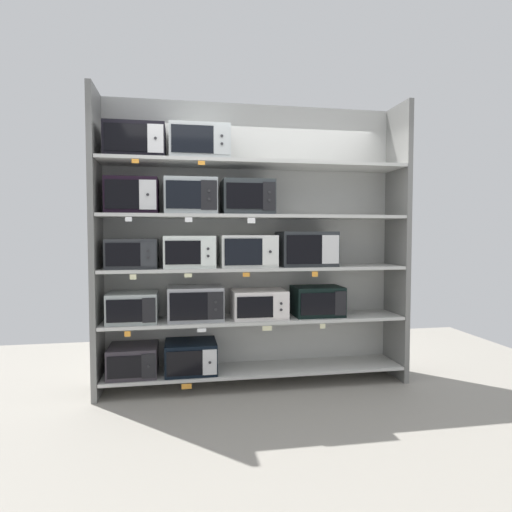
{
  "coord_description": "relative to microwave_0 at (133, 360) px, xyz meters",
  "views": [
    {
      "loc": [
        -0.71,
        -4.0,
        1.44
      ],
      "look_at": [
        0.0,
        0.0,
        1.24
      ],
      "focal_mm": 30.25,
      "sensor_mm": 36.0,
      "label": 1
    }
  ],
  "objects": [
    {
      "name": "microwave_11",
      "position": [
        0.53,
        -0.0,
        1.49
      ],
      "size": [
        0.47,
        0.43,
        0.32
      ],
      "color": "#9EA7A8",
      "rests_on": "shelf_3"
    },
    {
      "name": "microwave_7",
      "position": [
        0.51,
        0.0,
        0.99
      ],
      "size": [
        0.46,
        0.4,
        0.29
      ],
      "color": "silver",
      "rests_on": "shelf_2"
    },
    {
      "name": "microwave_6",
      "position": [
        0.01,
        -0.0,
        0.97
      ],
      "size": [
        0.44,
        0.38,
        0.26
      ],
      "color": "#2B2D31",
      "rests_on": "shelf_2"
    },
    {
      "name": "back_panel",
      "position": [
        1.13,
        0.25,
        1.06
      ],
      "size": [
        3.02,
        0.04,
        2.72
      ],
      "primitive_type": "cube",
      "color": "#B2B2AD",
      "rests_on": "ground"
    },
    {
      "name": "price_tag_11",
      "position": [
        1.05,
        -0.23,
        1.27
      ],
      "size": [
        0.07,
        0.0,
        0.05
      ],
      "primitive_type": "cube",
      "color": "white"
    },
    {
      "name": "shelf_0",
      "position": [
        1.13,
        0.0,
        -0.15
      ],
      "size": [
        2.82,
        0.45,
        0.03
      ],
      "primitive_type": "cube",
      "color": "beige",
      "rests_on": "ground"
    },
    {
      "name": "microwave_8",
      "position": [
        1.05,
        -0.0,
        0.99
      ],
      "size": [
        0.52,
        0.41,
        0.3
      ],
      "color": "silver",
      "rests_on": "shelf_2"
    },
    {
      "name": "price_tag_3",
      "position": [
        1.2,
        -0.23,
        0.3
      ],
      "size": [
        0.09,
        0.0,
        0.04
      ],
      "primitive_type": "cube",
      "color": "beige"
    },
    {
      "name": "microwave_9",
      "position": [
        1.63,
        -0.0,
        1.01
      ],
      "size": [
        0.53,
        0.4,
        0.33
      ],
      "color": "#282B2F",
      "rests_on": "shelf_2"
    },
    {
      "name": "upright_left",
      "position": [
        -0.31,
        0.0,
        1.06
      ],
      "size": [
        0.05,
        0.45,
        2.72
      ],
      "primitive_type": "cube",
      "color": "slate",
      "rests_on": "ground"
    },
    {
      "name": "shelf_3",
      "position": [
        1.13,
        0.0,
        1.31
      ],
      "size": [
        2.82,
        0.45,
        0.03
      ],
      "primitive_type": "cube",
      "color": "beige"
    },
    {
      "name": "ground",
      "position": [
        1.13,
        -1.0,
        -0.31
      ],
      "size": [
        6.82,
        6.0,
        0.02
      ],
      "primitive_type": "cube",
      "color": "gray"
    },
    {
      "name": "price_tag_7",
      "position": [
        1.01,
        -0.23,
        0.79
      ],
      "size": [
        0.06,
        0.0,
        0.04
      ],
      "primitive_type": "cube",
      "color": "orange"
    },
    {
      "name": "microwave_4",
      "position": [
        1.16,
        -0.0,
        0.49
      ],
      "size": [
        0.51,
        0.39,
        0.26
      ],
      "color": "silver",
      "rests_on": "shelf_1"
    },
    {
      "name": "microwave_2",
      "position": [
        0.0,
        -0.0,
        0.49
      ],
      "size": [
        0.44,
        0.39,
        0.27
      ],
      "color": "#9DA7A4",
      "rests_on": "shelf_1"
    },
    {
      "name": "microwave_1",
      "position": [
        0.52,
        -0.0,
        0.01
      ],
      "size": [
        0.47,
        0.43,
        0.28
      ],
      "color": "black",
      "rests_on": "shelf_0"
    },
    {
      "name": "microwave_3",
      "position": [
        0.56,
        -0.0,
        0.51
      ],
      "size": [
        0.5,
        0.37,
        0.31
      ],
      "color": "#9C9EA3",
      "rests_on": "shelf_1"
    },
    {
      "name": "price_tag_0",
      "position": [
        0.47,
        -0.23,
        -0.19
      ],
      "size": [
        0.09,
        0.0,
        0.05
      ],
      "primitive_type": "cube",
      "color": "orange"
    },
    {
      "name": "shelf_4",
      "position": [
        1.13,
        0.0,
        1.8
      ],
      "size": [
        2.82,
        0.45,
        0.03
      ],
      "primitive_type": "cube",
      "color": "beige"
    },
    {
      "name": "price_tag_9",
      "position": [
        0.0,
        -0.23,
        1.27
      ],
      "size": [
        0.05,
        0.0,
        0.04
      ],
      "primitive_type": "cube",
      "color": "white"
    },
    {
      "name": "price_tag_4",
      "position": [
        1.72,
        -0.23,
        0.3
      ],
      "size": [
        0.05,
        0.0,
        0.04
      ],
      "primitive_type": "cube",
      "color": "beige"
    },
    {
      "name": "price_tag_13",
      "position": [
        0.62,
        -0.23,
        1.76
      ],
      "size": [
        0.06,
        0.0,
        0.04
      ],
      "primitive_type": "cube",
      "color": "orange"
    },
    {
      "name": "price_tag_8",
      "position": [
        1.64,
        -0.23,
        0.78
      ],
      "size": [
        0.06,
        0.0,
        0.05
      ],
      "primitive_type": "cube",
      "color": "orange"
    },
    {
      "name": "microwave_10",
      "position": [
        0.01,
        -0.0,
        1.49
      ],
      "size": [
        0.45,
        0.35,
        0.32
      ],
      "color": "black",
      "rests_on": "shelf_3"
    },
    {
      "name": "price_tag_6",
      "position": [
        0.49,
        -0.23,
        0.79
      ],
      "size": [
        0.07,
        0.0,
        0.03
      ],
      "primitive_type": "cube",
      "color": "beige"
    },
    {
      "name": "price_tag_12",
      "position": [
        0.06,
        -0.23,
        1.76
      ],
      "size": [
        0.06,
        0.0,
        0.04
      ],
      "primitive_type": "cube",
      "color": "orange"
    },
    {
      "name": "price_tag_5",
      "position": [
        0.03,
        -0.23,
        0.78
      ],
      "size": [
        0.06,
        0.0,
        0.04
      ],
      "primitive_type": "cube",
      "color": "beige"
    },
    {
      "name": "price_tag_2",
      "position": [
        0.61,
        -0.23,
        0.3
      ],
      "size": [
        0.08,
        0.0,
        0.03
      ],
      "primitive_type": "cube",
      "color": "white"
    },
    {
      "name": "microwave_13",
      "position": [
        0.04,
        -0.0,
        1.96
      ],
      "size": [
        0.52,
        0.38,
        0.3
      ],
      "color": "black",
      "rests_on": "shelf_4"
    },
    {
      "name": "microwave_0",
      "position": [
        0.0,
        0.0,
        0.0
      ],
      "size": [
        0.43,
        0.42,
        0.27
      ],
      "color": "#2F2A31",
      "rests_on": "shelf_0"
    },
    {
      "name": "shelf_1",
      "position": [
        1.13,
        0.0,
        0.34
      ],
      "size": [
        2.82,
        0.45,
        0.03
      ],
      "primitive_type": "cube",
      "color": "beige"
    },
    {
      "name": "price_tag_1",
      "position": [
        -0.02,
        -0.23,
        0.29
      ],
      "size": [
        0.05,
        0.0,
        0.05
      ],
      "primitive_type": "cube",
      "color": "orange"
    },
    {
      "name": "shelf_2",
      "position": [
        1.13,
        0.0,
        0.82
      ],
      "size": [
        2.82,
        0.45,
        0.03
      ],
      "primitive_type": "cube",
      "color": "beige"
    },
    {
      "name": "price_tag_10",
      "position": [
        0.5,
        -0.23,
        1.27
      ],
      "size": [
        0.06,
        0.0,
        0.04
      ],
      "primitive_type": "cube",
      "color": "white"
    },
    {
      "name": "microwave_14",
      "position": [
        0.61,
        -0.0,
        1.97
      ],
      "size": [
        0.54,
        0.41,
        0.31
      ],
      "color": "#B2B8B7",
      "rests_on": "shelf_4"
    },
    {
      "name": "upright_right",
      "position": [
        2.57,
        0.0,
        1.06
      ],
      "size": [
        0.05,
        0.45,
        2.72
      ],
      "primitive_type": "cube",
      "color": "slate",
      "rests_on": "ground"
    },
    {
      "name": "microwave_12",
      "position": [
        1.05,
        -0.0,
        1.49
      ],
      "size": [
        0.47,
        0.42,
        0.32
      ],
      "color": "#2E3437",
      "rests_on": "shelf_3"
    },
    {
      "name": "microwave_5",
      "position": [
        1.74,
        0.0,
        0.5
      ],
      "size": [
        0.47,
        0.35,
        0.28
      ],
      "color": "black",
      "rests_on": "shelf_1"
    }
  ]
}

